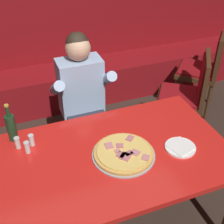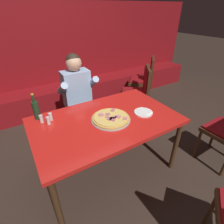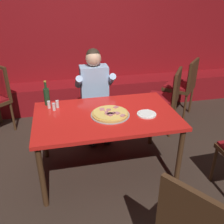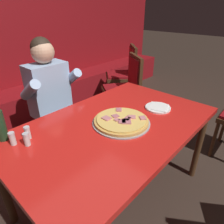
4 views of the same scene
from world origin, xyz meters
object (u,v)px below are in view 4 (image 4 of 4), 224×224
(shaker_red_pepper_flakes, at_px, (28,133))
(dining_chair_far_left, at_px, (126,85))
(pizza, at_px, (121,121))
(main_dining_table, at_px, (114,131))
(shaker_oregano, at_px, (27,140))
(dining_chair_near_left, at_px, (125,71))
(shaker_black_pepper, at_px, (13,139))
(beer_bottle, at_px, (0,124))
(diner_seated_blue_shirt, at_px, (54,99))
(plate_white_paper, at_px, (158,108))

(shaker_red_pepper_flakes, relative_size, dining_chair_far_left, 0.09)
(shaker_red_pepper_flakes, bearing_deg, pizza, -30.27)
(main_dining_table, height_order, shaker_oregano, shaker_oregano)
(dining_chair_far_left, relative_size, dining_chair_near_left, 0.98)
(shaker_black_pepper, relative_size, dining_chair_far_left, 0.09)
(dining_chair_far_left, bearing_deg, shaker_oregano, -162.08)
(main_dining_table, distance_m, beer_bottle, 0.76)
(shaker_black_pepper, xyz_separation_m, dining_chair_far_left, (1.67, 0.45, -0.22))
(shaker_black_pepper, bearing_deg, shaker_oregano, -52.20)
(pizza, distance_m, dining_chair_near_left, 1.90)
(shaker_red_pepper_flakes, xyz_separation_m, dining_chair_far_left, (1.57, 0.46, -0.22))
(pizza, height_order, shaker_black_pepper, shaker_black_pepper)
(main_dining_table, height_order, shaker_black_pepper, shaker_black_pepper)
(beer_bottle, bearing_deg, shaker_black_pepper, -80.04)
(diner_seated_blue_shirt, relative_size, dining_chair_near_left, 1.30)
(shaker_black_pepper, xyz_separation_m, dining_chair_near_left, (2.13, 0.84, -0.21))
(shaker_oregano, bearing_deg, dining_chair_near_left, 23.76)
(dining_chair_near_left, bearing_deg, dining_chair_far_left, -139.71)
(main_dining_table, height_order, shaker_red_pepper_flakes, shaker_red_pepper_flakes)
(pizza, bearing_deg, dining_chair_near_left, 38.21)
(plate_white_paper, height_order, shaker_oregano, shaker_oregano)
(pizza, height_order, dining_chair_near_left, dining_chair_near_left)
(shaker_red_pepper_flakes, xyz_separation_m, shaker_oregano, (-0.04, -0.06, 0.00))
(shaker_red_pepper_flakes, bearing_deg, dining_chair_far_left, 16.20)
(pizza, height_order, diner_seated_blue_shirt, diner_seated_blue_shirt)
(shaker_oregano, height_order, dining_chair_far_left, dining_chair_far_left)
(shaker_red_pepper_flakes, distance_m, diner_seated_blue_shirt, 0.73)
(pizza, xyz_separation_m, diner_seated_blue_shirt, (-0.03, 0.83, -0.07))
(pizza, xyz_separation_m, plate_white_paper, (0.39, -0.07, -0.01))
(shaker_black_pepper, relative_size, dining_chair_near_left, 0.09)
(shaker_black_pepper, height_order, shaker_oregano, same)
(shaker_oregano, bearing_deg, shaker_red_pepper_flakes, 58.86)
(shaker_oregano, bearing_deg, pizza, -23.56)
(beer_bottle, relative_size, shaker_red_pepper_flakes, 3.40)
(main_dining_table, bearing_deg, beer_bottle, 147.68)
(pizza, relative_size, shaker_oregano, 4.90)
(plate_white_paper, height_order, diner_seated_blue_shirt, diner_seated_blue_shirt)
(dining_chair_far_left, bearing_deg, plate_white_paper, -126.73)
(main_dining_table, bearing_deg, diner_seated_blue_shirt, 89.32)
(main_dining_table, height_order, dining_chair_near_left, dining_chair_near_left)
(main_dining_table, distance_m, dining_chair_far_left, 1.30)
(shaker_oregano, relative_size, dining_chair_near_left, 0.09)
(beer_bottle, bearing_deg, main_dining_table, -32.32)
(diner_seated_blue_shirt, bearing_deg, beer_bottle, -147.49)
(shaker_black_pepper, height_order, diner_seated_blue_shirt, diner_seated_blue_shirt)
(shaker_black_pepper, relative_size, shaker_oregano, 1.00)
(shaker_oregano, bearing_deg, diner_seated_blue_shirt, 45.82)
(pizza, relative_size, dining_chair_far_left, 0.44)
(plate_white_paper, xyz_separation_m, dining_chair_near_left, (1.10, 1.24, -0.18))
(main_dining_table, relative_size, diner_seated_blue_shirt, 1.21)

